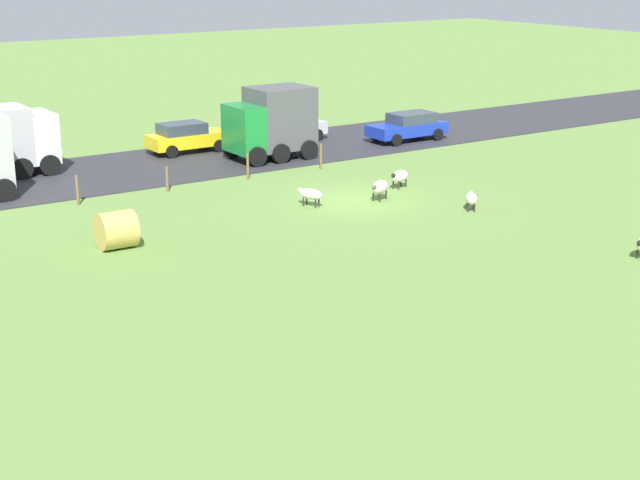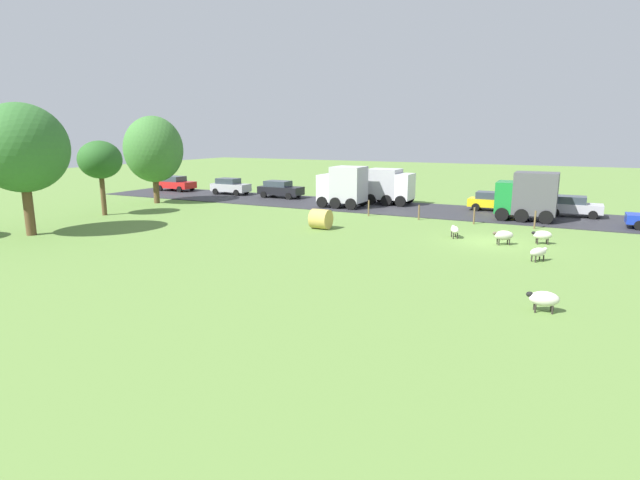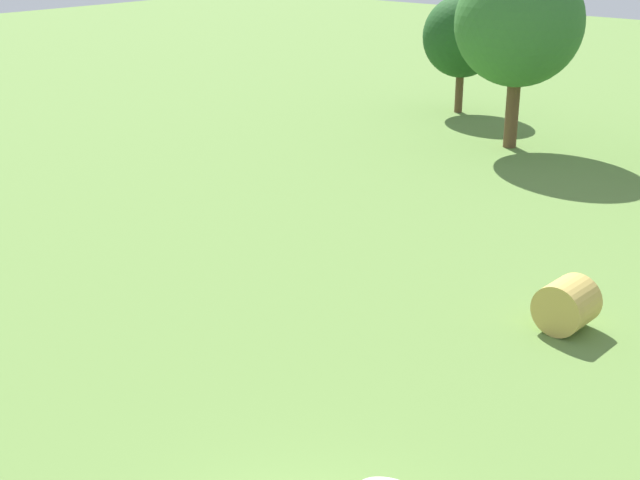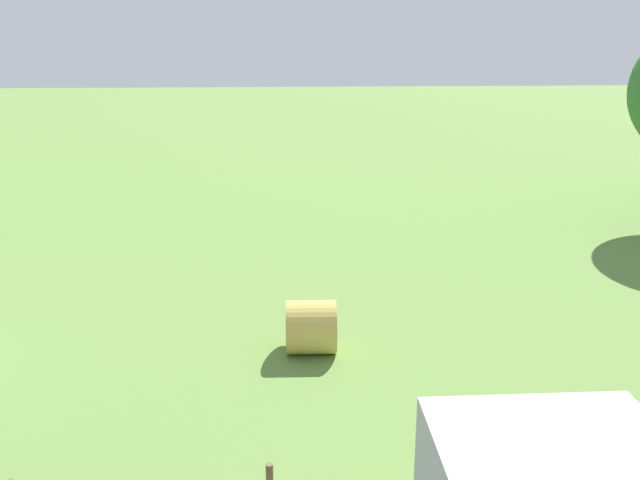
{
  "view_description": "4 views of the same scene",
  "coord_description": "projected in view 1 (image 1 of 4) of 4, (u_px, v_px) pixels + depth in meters",
  "views": [
    {
      "loc": [
        -31.16,
        22.75,
        10.05
      ],
      "look_at": [
        -6.48,
        6.18,
        0.98
      ],
      "focal_mm": 53.48,
      "sensor_mm": 36.0,
      "label": 1
    },
    {
      "loc": [
        -30.97,
        -4.22,
        6.37
      ],
      "look_at": [
        -8.56,
        6.98,
        1.07
      ],
      "focal_mm": 28.48,
      "sensor_mm": 36.0,
      "label": 2
    },
    {
      "loc": [
        7.53,
        -8.19,
        9.82
      ],
      "look_at": [
        -7.4,
        9.23,
        1.23
      ],
      "focal_mm": 48.87,
      "sensor_mm": 36.0,
      "label": 3
    },
    {
      "loc": [
        15.28,
        10.16,
        7.86
      ],
      "look_at": [
        -6.15,
        11.4,
        1.24
      ],
      "focal_mm": 39.17,
      "sensor_mm": 36.0,
      "label": 4
    }
  ],
  "objects": [
    {
      "name": "car_2",
      "position": [
        408.0,
        126.0,
        51.92
      ],
      "size": [
        2.03,
        4.43,
        1.5
      ],
      "color": "#1933B2",
      "rests_on": "road_strip"
    },
    {
      "name": "fence_post_2",
      "position": [
        167.0,
        179.0,
        41.12
      ],
      "size": [
        0.12,
        0.12,
        1.13
      ],
      "primitive_type": "cylinder",
      "color": "brown",
      "rests_on": "ground_plane"
    },
    {
      "name": "truck_1",
      "position": [
        9.0,
        138.0,
        43.77
      ],
      "size": [
        2.75,
        3.91,
        3.15
      ],
      "color": "white",
      "rests_on": "road_strip"
    },
    {
      "name": "sheep_0",
      "position": [
        380.0,
        187.0,
        39.76
      ],
      "size": [
        0.99,
        1.24,
        0.83
      ],
      "color": "beige",
      "rests_on": "ground_plane"
    },
    {
      "name": "sheep_3",
      "position": [
        471.0,
        198.0,
        38.25
      ],
      "size": [
        1.05,
        0.97,
        0.71
      ],
      "color": "silver",
      "rests_on": "ground_plane"
    },
    {
      "name": "ground_plane",
      "position": [
        356.0,
        201.0,
        39.81
      ],
      "size": [
        160.0,
        160.0,
        0.0
      ],
      "primitive_type": "plane",
      "color": "olive"
    },
    {
      "name": "fence_post_3",
      "position": [
        77.0,
        190.0,
        38.96
      ],
      "size": [
        0.12,
        0.12,
        1.26
      ],
      "primitive_type": "cylinder",
      "color": "brown",
      "rests_on": "ground_plane"
    },
    {
      "name": "car_5",
      "position": [
        186.0,
        137.0,
        48.83
      ],
      "size": [
        1.95,
        4.11,
        1.54
      ],
      "color": "yellow",
      "rests_on": "road_strip"
    },
    {
      "name": "sheep_4",
      "position": [
        400.0,
        176.0,
        41.78
      ],
      "size": [
        0.82,
        1.21,
        0.8
      ],
      "color": "silver",
      "rests_on": "ground_plane"
    },
    {
      "name": "hay_bale_0",
      "position": [
        117.0,
        230.0,
        33.3
      ],
      "size": [
        1.37,
        1.28,
        1.33
      ],
      "primitive_type": "cylinder",
      "rotation": [
        1.57,
        0.0,
        3.11
      ],
      "color": "tan",
      "rests_on": "ground_plane"
    },
    {
      "name": "fence_post_0",
      "position": [
        321.0,
        156.0,
        45.37
      ],
      "size": [
        0.12,
        0.12,
        1.23
      ],
      "primitive_type": "cylinder",
      "color": "brown",
      "rests_on": "ground_plane"
    },
    {
      "name": "car_0",
      "position": [
        287.0,
        126.0,
        51.82
      ],
      "size": [
        2.13,
        3.98,
        1.55
      ],
      "color": "#B7B7BC",
      "rests_on": "road_strip"
    },
    {
      "name": "road_strip",
      "position": [
        233.0,
        156.0,
        48.3
      ],
      "size": [
        8.0,
        80.0,
        0.06
      ],
      "primitive_type": "cube",
      "color": "#2D2D33",
      "rests_on": "ground_plane"
    },
    {
      "name": "sheep_1",
      "position": [
        311.0,
        194.0,
        38.79
      ],
      "size": [
        1.21,
        0.83,
        0.74
      ],
      "color": "silver",
      "rests_on": "ground_plane"
    },
    {
      "name": "fence_post_1",
      "position": [
        248.0,
        167.0,
        43.24
      ],
      "size": [
        0.12,
        0.12,
        1.21
      ],
      "primitive_type": "cylinder",
      "color": "brown",
      "rests_on": "ground_plane"
    },
    {
      "name": "truck_2",
      "position": [
        272.0,
        122.0,
        47.11
      ],
      "size": [
        2.75,
        4.16,
        3.52
      ],
      "color": "#197F33",
      "rests_on": "road_strip"
    }
  ]
}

